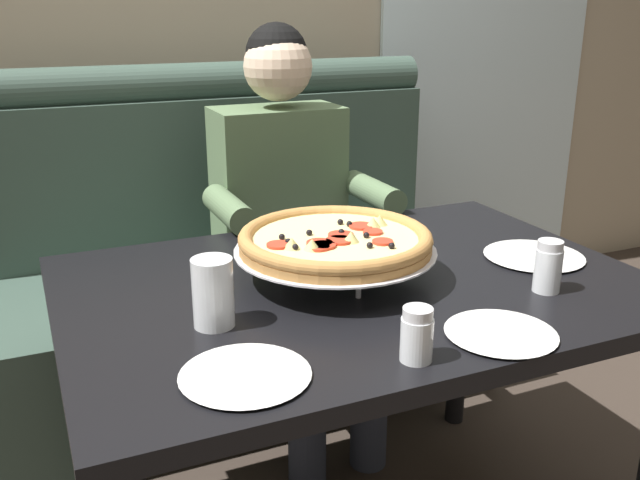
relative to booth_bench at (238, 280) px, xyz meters
The scene contains 11 objects.
booth_bench is the anchor object (origin of this frame).
dining_table 0.95m from the booth_bench, 90.00° to the right, with size 1.28×0.90×0.74m.
diner_main 0.42m from the booth_bench, 69.58° to the right, with size 0.54×0.64×1.27m.
pizza 0.99m from the booth_bench, 92.34° to the right, with size 0.45×0.45×0.12m.
shaker_pepper_flakes 1.25m from the booth_bench, 72.83° to the right, with size 0.06×0.06×0.11m.
shaker_oregano 1.35m from the booth_bench, 93.00° to the right, with size 0.06×0.06×0.10m.
plate_near_left 1.32m from the booth_bench, 84.24° to the right, with size 0.21×0.21×0.02m.
plate_near_right 1.32m from the booth_bench, 106.27° to the right, with size 0.22×0.22×0.02m.
plate_far_side 1.12m from the booth_bench, 64.00° to the right, with size 0.24×0.24×0.02m.
drinking_glass 1.14m from the booth_bench, 109.09° to the right, with size 0.08×0.08×0.14m.
patio_chair 2.05m from the booth_bench, 38.54° to the left, with size 0.43×0.42×0.86m.
Camera 1 is at (-0.66, -1.29, 1.32)m, focal length 39.16 mm.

